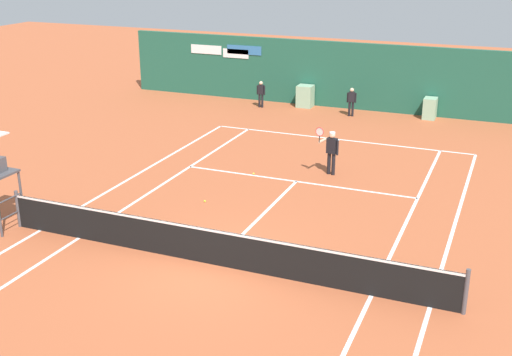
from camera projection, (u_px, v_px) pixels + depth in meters
name	position (u px, v px, depth m)	size (l,w,h in m)	color
ground_plane	(222.00, 254.00, 16.60)	(80.00, 80.00, 0.01)	#B25633
tennis_net	(212.00, 246.00, 15.93)	(12.10, 0.10, 1.07)	#4C4C51
sponsor_back_wall	(370.00, 78.00, 30.35)	(25.00, 1.02, 3.13)	#1E5642
player_on_baseline	(331.00, 149.00, 22.01)	(0.71, 0.63, 1.76)	black
ball_kid_centre_post	(261.00, 92.00, 31.13)	(0.43, 0.18, 1.27)	black
ball_kid_right_post	(351.00, 100.00, 29.54)	(0.43, 0.21, 1.31)	black
tennis_ball_mid_court	(246.00, 237.00, 17.52)	(0.07, 0.07, 0.07)	#CCE033
tennis_ball_by_sideline	(205.00, 201.00, 19.93)	(0.07, 0.07, 0.07)	#CCE033
tennis_ball_near_service_line	(254.00, 174.00, 22.30)	(0.07, 0.07, 0.07)	#CCE033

